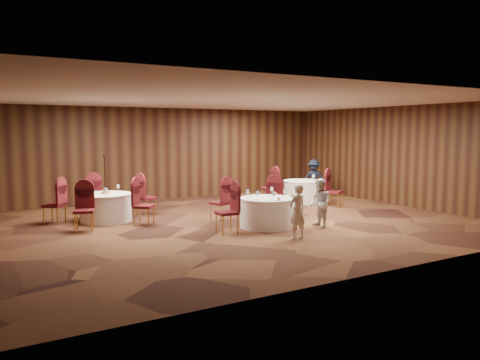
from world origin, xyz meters
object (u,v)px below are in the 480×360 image
table_main (267,212)px  woman_b (320,203)px  table_left (106,207)px  woman_a (297,211)px  mic_stand (105,193)px  man_c (314,178)px  table_right (304,191)px

table_main → woman_b: 1.35m
table_left → woman_b: (4.45, -3.46, 0.24)m
table_left → woman_a: 5.28m
mic_stand → man_c: bearing=-9.0°
woman_b → man_c: man_c is taller
table_left → mic_stand: size_ratio=0.83×
mic_stand → woman_a: (2.71, -6.24, 0.13)m
table_main → table_left: (-3.31, 2.78, 0.00)m
table_main → woman_b: bearing=-31.0°
table_main → table_right: bearing=40.3°
woman_a → mic_stand: bearing=-72.3°
table_main → man_c: man_c is taller
table_main → mic_stand: bearing=120.2°
table_left → mic_stand: mic_stand is taller
table_left → table_main: bearing=-40.0°
woman_a → woman_b: 1.44m
table_main → mic_stand: 5.59m
table_right → mic_stand: (-6.14, 2.01, 0.11)m
table_left → table_right: bearing=0.4°
table_main → woman_b: (1.14, -0.68, 0.24)m
table_right → mic_stand: bearing=161.9°
table_right → woman_b: woman_b is taller
woman_a → man_c: size_ratio=0.90×
woman_a → man_c: bearing=-137.5°
man_c → mic_stand: bearing=-140.8°
table_main → table_left: size_ratio=0.99×
table_right → table_main: bearing=-139.7°
mic_stand → woman_b: 6.78m
table_left → woman_b: woman_b is taller
table_right → woman_a: (-3.43, -4.23, 0.24)m
man_c → table_main: bearing=-92.1°
table_main → woman_a: (-0.10, -1.41, 0.24)m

